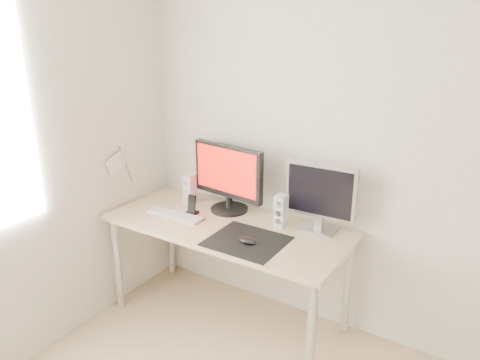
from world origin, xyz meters
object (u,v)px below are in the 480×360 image
at_px(main_monitor, 228,176).
at_px(speaker_left, 190,189).
at_px(speaker_right, 281,211).
at_px(desk, 227,235).
at_px(mouse, 247,241).
at_px(keyboard, 175,215).
at_px(phone_dock, 192,208).
at_px(second_monitor, 320,195).

distance_m(main_monitor, speaker_left, 0.34).
bearing_deg(speaker_right, main_monitor, 175.84).
xyz_separation_m(desk, speaker_left, (-0.42, 0.15, 0.18)).
bearing_deg(mouse, keyboard, 171.91).
relative_size(mouse, phone_dock, 0.83).
relative_size(mouse, speaker_right, 0.53).
relative_size(desk, second_monitor, 3.55).
bearing_deg(mouse, speaker_left, 154.37).
height_order(speaker_right, keyboard, speaker_right).
distance_m(second_monitor, keyboard, 0.99).
distance_m(second_monitor, phone_dock, 0.88).
distance_m(mouse, keyboard, 0.63).
relative_size(speaker_right, phone_dock, 1.57).
height_order(mouse, desk, mouse).
bearing_deg(desk, second_monitor, 22.60).
bearing_deg(keyboard, speaker_left, 102.43).
height_order(second_monitor, speaker_left, second_monitor).
xyz_separation_m(speaker_right, phone_dock, (-0.60, -0.15, -0.06)).
distance_m(speaker_right, phone_dock, 0.62).
xyz_separation_m(speaker_right, keyboard, (-0.67, -0.24, -0.10)).
distance_m(second_monitor, speaker_left, 0.97).
bearing_deg(speaker_left, keyboard, -77.57).
relative_size(main_monitor, speaker_left, 2.61).
distance_m(mouse, phone_dock, 0.58).
bearing_deg(desk, main_monitor, 120.51).
bearing_deg(keyboard, desk, 13.00).
bearing_deg(mouse, second_monitor, 54.65).
relative_size(desk, speaker_left, 7.58).
xyz_separation_m(main_monitor, speaker_left, (-0.31, -0.03, -0.15)).
xyz_separation_m(desk, phone_dock, (-0.29, 0.01, 0.12)).
distance_m(main_monitor, second_monitor, 0.65).
bearing_deg(desk, speaker_right, 26.63).
xyz_separation_m(desk, second_monitor, (0.54, 0.23, 0.32)).
relative_size(second_monitor, speaker_right, 2.14).
distance_m(mouse, desk, 0.33).
distance_m(speaker_left, phone_dock, 0.20).
xyz_separation_m(second_monitor, phone_dock, (-0.83, -0.22, -0.20)).
bearing_deg(desk, mouse, -33.74).
distance_m(main_monitor, keyboard, 0.45).
distance_m(desk, speaker_left, 0.48).
bearing_deg(phone_dock, mouse, -18.39).
distance_m(second_monitor, speaker_right, 0.28).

